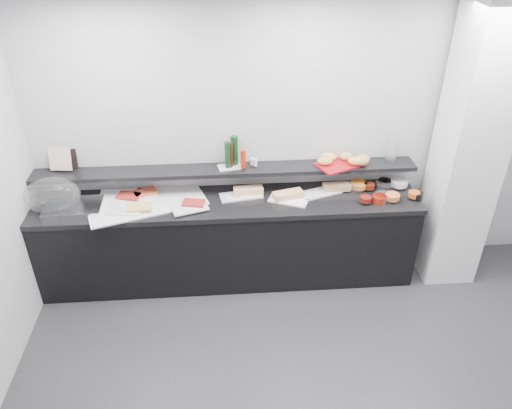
{
  "coord_description": "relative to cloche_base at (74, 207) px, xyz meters",
  "views": [
    {
      "loc": [
        -0.73,
        -2.29,
        3.34
      ],
      "look_at": [
        -0.45,
        1.45,
        1.0
      ],
      "focal_mm": 35.0,
      "sensor_mm": 36.0,
      "label": 1
    }
  ],
  "objects": [
    {
      "name": "bread_roll_se",
      "position": [
        2.68,
        0.14,
        0.29
      ],
      "size": [
        0.14,
        0.11,
        0.08
      ],
      "primitive_type": "ellipsoid",
      "rotation": [
        0.0,
        0.0,
        0.35
      ],
      "color": "#AA8041",
      "rests_on": "bread_tray"
    },
    {
      "name": "sandwich_plate_mid",
      "position": [
        1.97,
        -0.01,
        -0.01
      ],
      "size": [
        0.39,
        0.28,
        0.01
      ],
      "primitive_type": "cube",
      "rotation": [
        0.0,
        0.0,
        -0.4
      ],
      "color": "white",
      "rests_on": "counter_top"
    },
    {
      "name": "food_meat_b",
      "position": [
        1.09,
        -0.04,
        0.02
      ],
      "size": [
        0.22,
        0.16,
        0.02
      ],
      "primitive_type": "cube",
      "rotation": [
        0.0,
        0.0,
        -0.2
      ],
      "color": "maroon",
      "rests_on": "platter_meat_b"
    },
    {
      "name": "bowl_black_fruit",
      "position": [
        3.17,
        -0.06,
        0.02
      ],
      "size": [
        0.13,
        0.13,
        0.07
      ],
      "primitive_type": "cylinder",
      "rotation": [
        0.0,
        0.0,
        -0.17
      ],
      "color": "black",
      "rests_on": "counter_top"
    },
    {
      "name": "carafe",
      "position": [
        2.97,
        0.22,
        0.38
      ],
      "size": [
        0.12,
        0.12,
        0.3
      ],
      "primitive_type": "cylinder",
      "rotation": [
        0.0,
        0.0,
        0.09
      ],
      "color": "silver",
      "rests_on": "wall_shelf"
    },
    {
      "name": "food_cheese",
      "position": [
        0.6,
        -0.09,
        0.02
      ],
      "size": [
        0.22,
        0.15,
        0.02
      ],
      "primitive_type": "cube",
      "rotation": [
        0.0,
        0.0,
        0.06
      ],
      "color": "#D5AC53",
      "rests_on": "platter_cheese"
    },
    {
      "name": "buffet_cabinet",
      "position": [
        1.4,
        0.04,
        -0.5
      ],
      "size": [
        3.6,
        0.6,
        0.85
      ],
      "primitive_type": "cube",
      "color": "black",
      "rests_on": "ground"
    },
    {
      "name": "back_wall",
      "position": [
        2.1,
        0.34,
        0.43
      ],
      "size": [
        5.0,
        0.02,
        2.7
      ],
      "primitive_type": "cube",
      "color": "#B4B6BC",
      "rests_on": "ground"
    },
    {
      "name": "platter_salmon",
      "position": [
        0.6,
        0.15,
        0.0
      ],
      "size": [
        0.3,
        0.26,
        0.01
      ],
      "primitive_type": "cube",
      "rotation": [
        0.0,
        0.0,
        0.42
      ],
      "color": "white",
      "rests_on": "linen_runner"
    },
    {
      "name": "condiment_tray",
      "position": [
        1.44,
        0.23,
        0.24
      ],
      "size": [
        0.24,
        0.18,
        0.01
      ],
      "primitive_type": "cube",
      "rotation": [
        0.0,
        0.0,
        0.2
      ],
      "color": "silver",
      "rests_on": "wall_shelf"
    },
    {
      "name": "bottle_green_a",
      "position": [
        1.42,
        0.21,
        0.37
      ],
      "size": [
        0.07,
        0.07,
        0.26
      ],
      "primitive_type": "cylinder",
      "rotation": [
        0.0,
        0.0,
        -0.43
      ],
      "color": "#0F3917",
      "rests_on": "condiment_tray"
    },
    {
      "name": "bottle_green_b",
      "position": [
        1.48,
        0.28,
        0.38
      ],
      "size": [
        0.07,
        0.07,
        0.28
      ],
      "primitive_type": "cylinder",
      "rotation": [
        0.0,
        0.0,
        -0.04
      ],
      "color": "black",
      "rests_on": "condiment_tray"
    },
    {
      "name": "bowl_glass_cream",
      "position": [
        2.93,
        0.14,
        0.02
      ],
      "size": [
        0.24,
        0.24,
        0.07
      ],
      "primitive_type": "cylinder",
      "rotation": [
        0.0,
        0.0,
        0.32
      ],
      "color": "white",
      "rests_on": "counter_top"
    },
    {
      "name": "bowl_glass_salmon",
      "position": [
        2.85,
        -0.08,
        0.02
      ],
      "size": [
        0.21,
        0.21,
        0.07
      ],
      "primitive_type": "cylinder",
      "rotation": [
        0.0,
        0.0,
        -0.28
      ],
      "color": "silver",
      "rests_on": "counter_top"
    },
    {
      "name": "food_salmon",
      "position": [
        0.63,
        0.18,
        0.02
      ],
      "size": [
        0.24,
        0.2,
        0.02
      ],
      "primitive_type": "cube",
      "rotation": [
        0.0,
        0.0,
        0.38
      ],
      "color": "#DA492C",
      "rests_on": "platter_salmon"
    },
    {
      "name": "bread_roll_nw",
      "position": [
        2.38,
        0.26,
        0.29
      ],
      "size": [
        0.18,
        0.15,
        0.08
      ],
      "primitive_type": "ellipsoid",
      "rotation": [
        0.0,
        0.0,
        -0.35
      ],
      "color": "tan",
      "rests_on": "bread_tray"
    },
    {
      "name": "bottle_hot",
      "position": [
        1.56,
        0.19,
        0.33
      ],
      "size": [
        0.05,
        0.05,
        0.18
      ],
      "primitive_type": "cylinder",
      "rotation": [
        0.0,
        0.0,
        -0.12
      ],
      "color": "#A8200C",
      "rests_on": "condiment_tray"
    },
    {
      "name": "print_art",
      "position": [
        -0.11,
        0.26,
        0.36
      ],
      "size": [
        0.21,
        0.07,
        0.22
      ],
      "primitive_type": "cube",
      "rotation": [
        -0.21,
        0.0,
        -0.11
      ],
      "color": "beige",
      "rests_on": "framed_print"
    },
    {
      "name": "bowl_black_jam",
      "position": [
        2.94,
        0.2,
        0.02
      ],
      "size": [
        0.14,
        0.14,
        0.07
      ],
      "primitive_type": "cylinder",
      "rotation": [
        0.0,
        0.0,
        0.15
      ],
      "color": "black",
      "rests_on": "counter_top"
    },
    {
      "name": "fill_glass_cream",
      "position": [
        3.08,
        0.17,
        0.03
      ],
      "size": [
        0.18,
        0.18,
        0.05
      ],
      "primitive_type": "cylinder",
      "rotation": [
        0.0,
        0.0,
        0.06
      ],
      "color": "silver",
      "rests_on": "bowl_glass_cream"
    },
    {
      "name": "bread_roll_sw",
      "position": [
        2.33,
        0.17,
        0.29
      ],
      "size": [
        0.15,
        0.1,
        0.08
      ],
      "primitive_type": "ellipsoid",
      "rotation": [
        0.0,
        0.0,
        -0.03
      ],
      "color": "tan",
      "rests_on": "bread_tray"
    },
    {
      "name": "sandwich_food_right",
      "position": [
        2.46,
        0.14,
        0.02
      ],
      "size": [
        0.26,
        0.1,
        0.06
      ],
      "primitive_type": "cube",
      "rotation": [
        0.0,
        0.0,
        0.02
      ],
      "color": "tan",
      "rests_on": "sandwich_plate_right"
    },
    {
      "name": "cloche_dome",
      "position": [
        -0.18,
        0.04,
        0.11
      ],
      "size": [
        0.53,
        0.39,
        0.34
      ],
      "primitive_type": "ellipsoid",
      "rotation": [
        0.0,
        0.0,
        0.14
      ],
      "color": "white",
      "rests_on": "cloche_base"
    },
    {
      "name": "bread_roll_s",
      "position": [
        2.61,
        0.15,
        0.29
      ],
      "size": [
        0.17,
        0.13,
        0.08
      ],
      "primitive_type": "ellipsoid",
      "rotation": [
        0.0,
        0.0,
        -0.31
      ],
      "color": "tan",
      "rests_on": "bread_tray"
    },
    {
      "name": "shaker_pepper",
      "position": [
        1.65,
        0.24,
        0.28
      ],
      "size": [
        0.04,
        0.04,
        0.07
      ],
      "primitive_type": "cylinder",
      "rotation": [
        0.0,
        0.0,
        0.24
      ],
      "color": "white",
      "rests_on": "condiment_tray"
    },
    {
      "name": "platter_meat_a",
      "position": [
        0.37,
        0.17,
        0.0
      ],
      "size": [
        0.34,
        0.23,
        0.01
      ],
      "primitive_type": "cube",
      "rotation": [
        0.0,
        0.0,
        0.01
      ],
      "color": "white",
      "rests_on": "linen_runner"
    },
    {
      "name": "tongs_mid",
      "position": [
        2.01,
        0.0,
        -0.0
      ],
      "size": [
        0.15,
        0.07,
        0.01
      ],
      "primitive_type": "cylinder",
      "rotation": [
        0.0,
        1.57,
        0.38
      ],
      "color": "silver",
      "rests_on": "sandwich_plate_mid"
    },
    {
      "name": "shaker_salt",
      "position": [
        1.68,
        0.22,
        0.28
      ],
      "size": [
        0.04,
        0.04,
        0.07
      ],
      "primitive_type": "cylinder",
      "rotation": [
        0.0,
        0.0,
        0.27
      ],
      "color": "silver",
      "rests_on": "condiment_tray"
    },
    {
      "name": "bread_tray",
      "position": [
        2.45,
        0.18,
        0.24
      ],
      "size": [
        0.45,
        0.39,
        0.02
      ],
      "primitive_type": "cube",
      "rotation": [
        0.0,
        0.0,
        0.43
      ],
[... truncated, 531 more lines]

